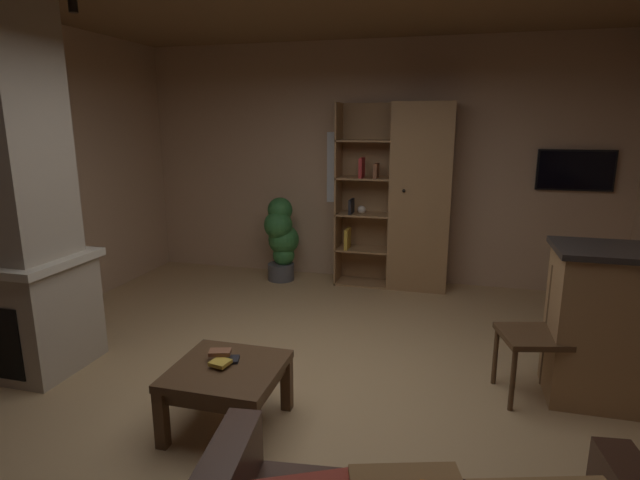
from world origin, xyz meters
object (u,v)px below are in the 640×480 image
object	(u,v)px
stone_fireplace	(6,207)
coffee_table	(227,379)
table_book_1	(220,363)
wall_mounted_tv	(575,170)
dining_chair	(545,327)
table_book_0	(230,359)
bookshelf_cabinet	(413,199)
potted_floor_plant	(281,237)
table_book_2	(220,352)

from	to	relation	value
stone_fireplace	coffee_table	xyz separation A→B (m)	(1.94, -0.38, -0.95)
table_book_1	wall_mounted_tv	distance (m)	4.39
table_book_1	dining_chair	distance (m)	2.21
stone_fireplace	table_book_1	xyz separation A→B (m)	(1.90, -0.39, -0.84)
stone_fireplace	table_book_0	bearing A→B (deg)	-8.75
bookshelf_cabinet	table_book_0	size ratio (longest dim) A/B	19.24
wall_mounted_tv	coffee_table	bearing A→B (deg)	-127.37
bookshelf_cabinet	table_book_1	size ratio (longest dim) A/B	19.11
table_book_0	wall_mounted_tv	distance (m)	4.31
bookshelf_cabinet	dining_chair	size ratio (longest dim) A/B	2.32
coffee_table	dining_chair	world-z (taller)	dining_chair
table_book_0	potted_floor_plant	world-z (taller)	potted_floor_plant
stone_fireplace	dining_chair	distance (m)	4.02
table_book_1	table_book_2	xyz separation A→B (m)	(-0.04, 0.09, 0.03)
stone_fireplace	bookshelf_cabinet	xyz separation A→B (m)	(2.80, 2.80, -0.23)
stone_fireplace	table_book_2	bearing A→B (deg)	-9.31
bookshelf_cabinet	dining_chair	world-z (taller)	bookshelf_cabinet
potted_floor_plant	wall_mounted_tv	distance (m)	3.40
table_book_2	wall_mounted_tv	size ratio (longest dim) A/B	0.17
table_book_0	bookshelf_cabinet	bearing A→B (deg)	74.15
bookshelf_cabinet	table_book_2	world-z (taller)	bookshelf_cabinet
bookshelf_cabinet	wall_mounted_tv	world-z (taller)	bookshelf_cabinet
bookshelf_cabinet	table_book_1	xyz separation A→B (m)	(-0.90, -3.19, -0.61)
stone_fireplace	dining_chair	xyz separation A→B (m)	(3.92, 0.52, -0.76)
coffee_table	table_book_1	xyz separation A→B (m)	(-0.03, -0.02, 0.11)
table_book_1	dining_chair	size ratio (longest dim) A/B	0.12
table_book_0	potted_floor_plant	distance (m)	3.05
table_book_1	dining_chair	bearing A→B (deg)	24.46
stone_fireplace	potted_floor_plant	distance (m)	3.04
bookshelf_cabinet	coffee_table	distance (m)	3.36
dining_chair	wall_mounted_tv	size ratio (longest dim) A/B	1.17
table_book_2	wall_mounted_tv	xyz separation A→B (m)	(2.66, 3.31, 0.93)
table_book_2	dining_chair	bearing A→B (deg)	22.00
bookshelf_cabinet	table_book_2	bearing A→B (deg)	-106.91
bookshelf_cabinet	wall_mounted_tv	bearing A→B (deg)	6.99
coffee_table	wall_mounted_tv	xyz separation A→B (m)	(2.58, 3.38, 1.07)
table_book_2	dining_chair	world-z (taller)	dining_chair
table_book_2	dining_chair	size ratio (longest dim) A/B	0.15
potted_floor_plant	wall_mounted_tv	bearing A→B (deg)	5.82
table_book_0	table_book_2	bearing A→B (deg)	-172.25
dining_chair	potted_floor_plant	distance (m)	3.42
table_book_0	wall_mounted_tv	bearing A→B (deg)	51.86
coffee_table	table_book_1	world-z (taller)	table_book_1
dining_chair	potted_floor_plant	size ratio (longest dim) A/B	0.90
coffee_table	potted_floor_plant	distance (m)	3.13
wall_mounted_tv	dining_chair	bearing A→B (deg)	-103.67
table_book_2	potted_floor_plant	size ratio (longest dim) A/B	0.13
dining_chair	potted_floor_plant	world-z (taller)	potted_floor_plant
table_book_1	dining_chair	world-z (taller)	dining_chair
potted_floor_plant	coffee_table	bearing A→B (deg)	-77.25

